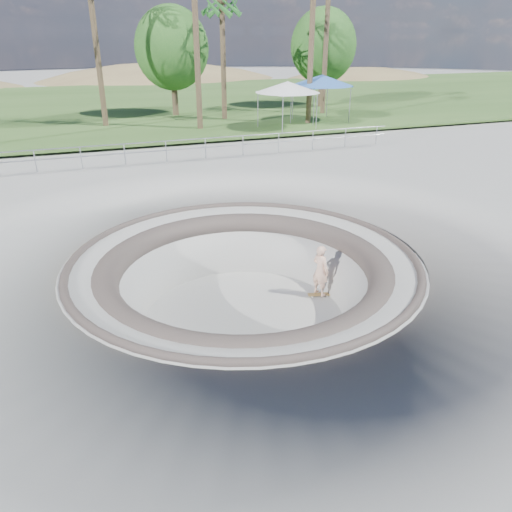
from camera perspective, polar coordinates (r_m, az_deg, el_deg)
name	(u,v)px	position (r m, az deg, el deg)	size (l,w,h in m)	color
ground	(244,259)	(14.59, -1.38, -0.35)	(180.00, 180.00, 0.00)	#9D9C98
skate_bowl	(245,313)	(15.44, -1.32, -6.53)	(14.00, 14.00, 4.10)	#9D9C98
grass_strip	(120,104)	(47.13, -15.29, 16.37)	(180.00, 36.00, 0.12)	#325321
distant_hills	(136,137)	(71.42, -13.52, 13.11)	(103.20, 45.00, 28.60)	brown
safety_railing	(166,151)	(25.51, -10.23, 11.74)	(25.00, 0.06, 1.03)	#95979E
skateboard	(319,294)	(16.62, 7.22, -4.38)	(0.76, 0.38, 0.08)	olive
skater	(320,271)	(16.22, 7.38, -1.66)	(0.63, 0.41, 1.72)	#E4AE93
canopy_white	(288,87)	(33.47, 3.62, 18.69)	(5.59, 5.59, 2.91)	#95979E
canopy_blue	(322,80)	(36.61, 7.54, 19.27)	(6.08, 6.08, 3.09)	#95979E
palm_d	(222,8)	(37.19, -3.92, 26.46)	(2.60, 2.60, 8.59)	brown
bushy_tree_mid	(172,48)	(39.34, -9.60, 22.35)	(5.33, 4.85, 7.69)	brown
bushy_tree_right	(323,46)	(43.95, 7.71, 22.68)	(5.37, 4.88, 7.74)	brown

